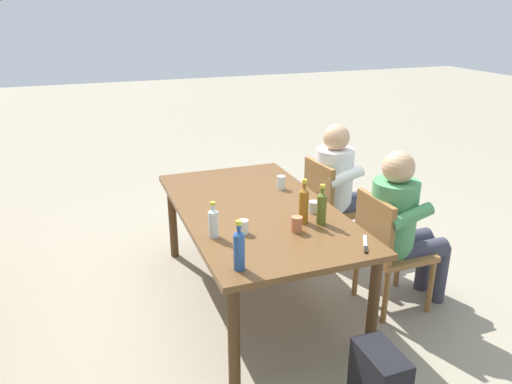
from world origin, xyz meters
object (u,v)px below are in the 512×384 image
Objects in this scene: chair_near_left at (386,246)px; cup_white at (243,227)px; bottle_clear at (213,222)px; cup_glass at (281,183)px; person_in_plaid_shirt at (402,222)px; chair_near_right at (330,204)px; bottle_olive at (322,207)px; bottle_blue at (239,249)px; table_knife at (366,245)px; dining_table at (256,217)px; cup_steel at (314,207)px; cup_terracotta at (297,224)px; bottle_amber at (304,204)px; person_in_white_shirt at (342,184)px.

cup_white is at bearing 86.73° from chair_near_left.
bottle_clear reaches higher than cup_glass.
person_in_plaid_shirt is at bearing -93.20° from bottle_clear.
chair_near_right is 1.04m from bottle_olive.
bottle_olive reaches higher than cup_white.
bottle_blue is (-0.44, -0.02, 0.02)m from bottle_clear.
bottle_clear is at bearing 62.05° from table_knife.
chair_near_left is at bearing -49.37° from table_knife.
bottle_olive is 0.70m from cup_glass.
cup_white reaches higher than dining_table.
bottle_clear is 0.72m from bottle_olive.
cup_steel is at bearing 70.50° from person_in_plaid_shirt.
bottle_clear reaches higher than cup_white.
bottle_clear is 2.87× the size of cup_steel.
cup_steel is at bearing -45.11° from cup_terracotta.
chair_near_right is 9.69× the size of cup_white.
bottle_amber reaches higher than cup_steel.
cup_white is (-0.15, 0.57, 0.00)m from cup_steel.
bottle_clear is 0.77m from cup_steel.
person_in_white_shirt is (0.43, -0.94, -0.00)m from dining_table.
chair_near_right is at bearing 7.35° from person_in_plaid_shirt.
chair_near_right is (0.42, -0.83, -0.17)m from dining_table.
cup_terracotta is (-0.11, -0.52, -0.05)m from bottle_clear.
cup_terracotta is (-0.03, 0.72, 0.30)m from chair_near_left.
person_in_white_shirt is at bearing -43.52° from bottle_amber.
dining_table is 1.03m from person_in_white_shirt.
cup_glass is (0.72, 0.51, 0.30)m from chair_near_left.
person_in_plaid_shirt is (-0.85, 0.00, 0.00)m from person_in_white_shirt.
bottle_amber is at bearing 170.21° from cup_glass.
cup_steel is (0.21, 0.59, 0.12)m from person_in_plaid_shirt.
bottle_blue is at bearing 106.49° from chair_near_left.
table_knife is (-0.44, -0.20, -0.13)m from bottle_amber.
person_in_white_shirt is 4.09× the size of bottle_blue.
chair_near_left is (-0.85, 0.00, 0.00)m from chair_near_right.
cup_terracotta is at bearing 42.99° from table_knife.
bottle_blue is at bearing 127.71° from cup_steel.
person_in_white_shirt is 4.32× the size of bottle_olive.
bottle_blue is 0.93m from cup_steel.
cup_steel is at bearing 6.16° from table_knife.
bottle_clear is 2.31× the size of cup_terracotta.
dining_table is 0.45m from cup_glass.
dining_table is 8.69× the size of table_knife.
bottle_olive is at bearing -142.23° from dining_table.
chair_near_left is at bearing 90.48° from person_in_plaid_shirt.
person_in_plaid_shirt is at bearing -139.27° from cup_glass.
chair_near_left is 0.20m from person_in_plaid_shirt.
bottle_amber reaches higher than table_knife.
cup_terracotta is 0.46× the size of table_knife.
person_in_plaid_shirt is (-0.85, -0.11, 0.17)m from chair_near_right.
bottle_amber reaches higher than bottle_blue.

